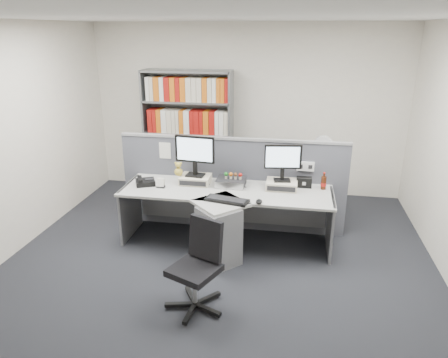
% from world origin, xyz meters
% --- Properties ---
extents(ground, '(5.50, 5.50, 0.00)m').
position_xyz_m(ground, '(0.00, 0.00, 0.00)').
color(ground, '#292B30').
rests_on(ground, ground).
extents(room_shell, '(5.04, 5.54, 2.72)m').
position_xyz_m(room_shell, '(0.00, 0.00, 1.79)').
color(room_shell, white).
rests_on(room_shell, ground).
extents(partition, '(3.00, 0.08, 1.27)m').
position_xyz_m(partition, '(0.00, 1.25, 0.65)').
color(partition, '#575862').
rests_on(partition, ground).
extents(desk, '(2.60, 1.20, 0.72)m').
position_xyz_m(desk, '(0.00, 0.60, 0.46)').
color(desk, '#B2B2AC').
rests_on(desk, ground).
extents(monitor_riser_left, '(0.38, 0.31, 0.10)m').
position_xyz_m(monitor_riser_left, '(-0.43, 0.98, 0.77)').
color(monitor_riser_left, beige).
rests_on(monitor_riser_left, desk).
extents(monitor_riser_right, '(0.38, 0.31, 0.10)m').
position_xyz_m(monitor_riser_right, '(0.67, 0.98, 0.77)').
color(monitor_riser_right, beige).
rests_on(monitor_riser_right, desk).
extents(monitor_left, '(0.51, 0.19, 0.52)m').
position_xyz_m(monitor_left, '(-0.43, 0.98, 1.13)').
color(monitor_left, black).
rests_on(monitor_left, monitor_riser_left).
extents(monitor_right, '(0.45, 0.17, 0.46)m').
position_xyz_m(monitor_right, '(0.67, 0.98, 1.10)').
color(monitor_right, black).
rests_on(monitor_right, monitor_riser_right).
extents(desktop_pc, '(0.36, 0.32, 0.09)m').
position_xyz_m(desktop_pc, '(0.03, 0.98, 0.77)').
color(desktop_pc, black).
rests_on(desktop_pc, desk).
extents(figurines, '(0.23, 0.05, 0.09)m').
position_xyz_m(figurines, '(0.06, 0.96, 0.87)').
color(figurines, beige).
rests_on(figurines, desktop_pc).
extents(keyboard, '(0.53, 0.29, 0.03)m').
position_xyz_m(keyboard, '(0.07, 0.46, 0.74)').
color(keyboard, black).
rests_on(keyboard, desk).
extents(mouse, '(0.07, 0.12, 0.04)m').
position_xyz_m(mouse, '(0.44, 0.46, 0.74)').
color(mouse, black).
rests_on(mouse, desk).
extents(desk_phone, '(0.30, 0.29, 0.10)m').
position_xyz_m(desk_phone, '(-1.05, 0.81, 0.76)').
color(desk_phone, black).
rests_on(desk_phone, desk).
extents(desk_calendar, '(0.10, 0.08, 0.12)m').
position_xyz_m(desk_calendar, '(-0.82, 0.75, 0.77)').
color(desk_calendar, black).
rests_on(desk_calendar, desk).
extents(plush_toy, '(0.11, 0.11, 0.19)m').
position_xyz_m(plush_toy, '(-0.64, 0.94, 0.90)').
color(plush_toy, gold).
rests_on(plush_toy, monitor_riser_left).
extents(speaker, '(0.19, 0.10, 0.13)m').
position_xyz_m(speaker, '(0.94, 1.08, 0.78)').
color(speaker, black).
rests_on(speaker, desk).
extents(cola_bottle, '(0.07, 0.07, 0.22)m').
position_xyz_m(cola_bottle, '(1.18, 1.05, 0.80)').
color(cola_bottle, '#3F190A').
rests_on(cola_bottle, desk).
extents(shelving_unit, '(1.41, 0.40, 2.00)m').
position_xyz_m(shelving_unit, '(-0.90, 2.44, 0.98)').
color(shelving_unit, slate).
rests_on(shelving_unit, ground).
extents(filing_cabinet, '(0.45, 0.61, 0.70)m').
position_xyz_m(filing_cabinet, '(1.20, 1.99, 0.35)').
color(filing_cabinet, slate).
rests_on(filing_cabinet, ground).
extents(desk_fan, '(0.28, 0.17, 0.47)m').
position_xyz_m(desk_fan, '(1.20, 1.99, 0.99)').
color(desk_fan, white).
rests_on(desk_fan, filing_cabinet).
extents(office_chair, '(0.58, 0.59, 0.88)m').
position_xyz_m(office_chair, '(-0.04, -0.51, 0.47)').
color(office_chair, silver).
rests_on(office_chair, ground).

